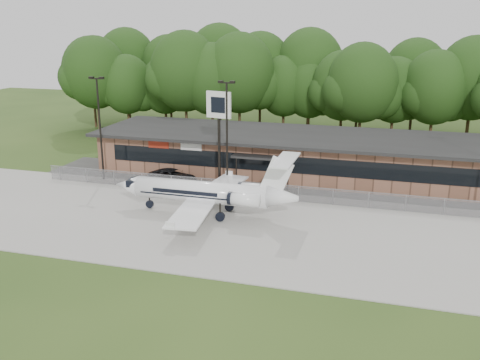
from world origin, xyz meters
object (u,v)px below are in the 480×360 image
(business_jet, at_px, (208,193))
(suv, at_px, (173,177))
(terminal, at_px, (295,154))
(pole_sign, at_px, (219,115))

(business_jet, height_order, suv, business_jet)
(terminal, relative_size, pole_sign, 4.45)
(terminal, xyz_separation_m, pole_sign, (-5.86, -7.15, 4.88))
(suv, bearing_deg, terminal, -39.41)
(terminal, bearing_deg, pole_sign, -129.33)
(terminal, height_order, suv, terminal)
(pole_sign, bearing_deg, terminal, 60.73)
(terminal, xyz_separation_m, suv, (-10.71, -6.84, -1.46))
(business_jet, xyz_separation_m, suv, (-6.23, 7.37, -1.19))
(suv, distance_m, pole_sign, 7.99)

